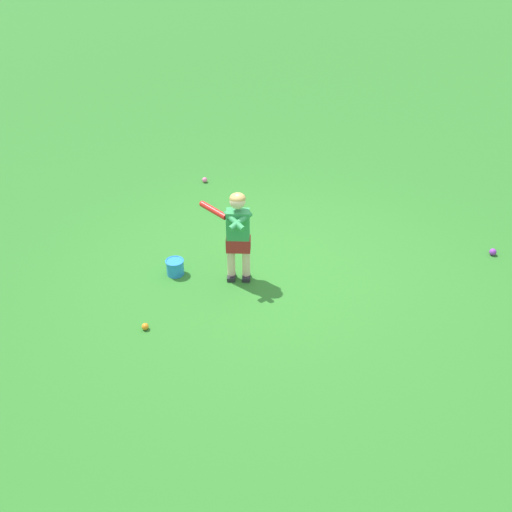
# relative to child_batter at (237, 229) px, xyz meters

# --- Properties ---
(ground_plane) EXTENTS (40.00, 40.00, 0.00)m
(ground_plane) POSITION_rel_child_batter_xyz_m (-0.39, 0.15, -0.65)
(ground_plane) COLOR #2D7528
(child_batter) EXTENTS (0.37, 0.63, 1.08)m
(child_batter) POSITION_rel_child_batter_xyz_m (0.00, 0.00, 0.00)
(child_batter) COLOR #232328
(child_batter) RESTS_ON ground
(play_ball_by_bucket) EXTENTS (0.08, 0.08, 0.08)m
(play_ball_by_bucket) POSITION_rel_child_batter_xyz_m (-1.18, -2.22, -0.61)
(play_ball_by_bucket) COLOR pink
(play_ball_by_bucket) RESTS_ON ground
(play_ball_behind_batter) EXTENTS (0.07, 0.07, 0.07)m
(play_ball_behind_batter) POSITION_rel_child_batter_xyz_m (1.29, 0.08, -0.61)
(play_ball_behind_batter) COLOR orange
(play_ball_behind_batter) RESTS_ON ground
(play_ball_near_batter) EXTENTS (0.09, 0.09, 0.09)m
(play_ball_near_batter) POSITION_rel_child_batter_xyz_m (-2.65, 1.64, -0.61)
(play_ball_near_batter) COLOR purple
(play_ball_near_batter) RESTS_ON ground
(toy_bucket) EXTENTS (0.22, 0.22, 0.19)m
(toy_bucket) POSITION_rel_child_batter_xyz_m (0.49, -0.53, -0.55)
(toy_bucket) COLOR #2884DB
(toy_bucket) RESTS_ON ground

